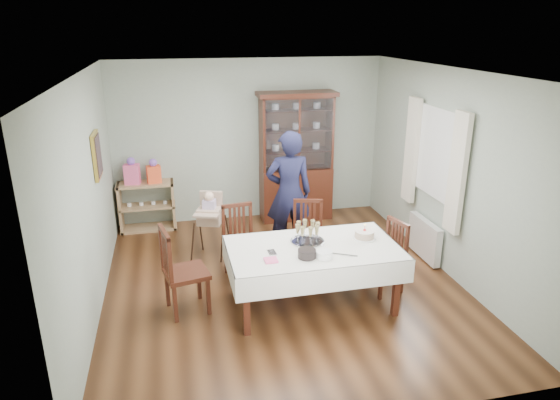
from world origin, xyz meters
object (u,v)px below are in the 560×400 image
object	(u,v)px
high_chair	(211,231)
gift_bag_pink	(132,172)
dining_table	(313,276)
chair_far_left	(241,256)
champagne_tray	(307,236)
woman	(289,193)
birthday_cake	(364,235)
gift_bag_orange	(154,172)
sideboard	(147,206)
chair_end_right	(384,270)
chair_end_left	(185,286)
chair_far_right	(307,249)
china_cabinet	(296,155)

from	to	relation	value
high_chair	gift_bag_pink	distance (m)	1.76
dining_table	chair_far_left	xyz separation A→B (m)	(-0.72, 0.91, -0.10)
dining_table	high_chair	distance (m)	1.92
champagne_tray	high_chair	bearing A→B (deg)	125.27
woman	birthday_cake	bearing A→B (deg)	116.10
dining_table	gift_bag_orange	world-z (taller)	gift_bag_orange
sideboard	woman	world-z (taller)	woman
champagne_tray	gift_bag_orange	xyz separation A→B (m)	(-1.80, 2.70, 0.14)
chair_end_right	high_chair	world-z (taller)	high_chair
dining_table	high_chair	bearing A→B (deg)	123.61
dining_table	chair_end_left	size ratio (longest dim) A/B	1.89
sideboard	champagne_tray	xyz separation A→B (m)	(1.95, -2.72, 0.44)
champagne_tray	gift_bag_pink	distance (m)	3.44
dining_table	woman	world-z (taller)	woman
chair_far_right	gift_bag_orange	size ratio (longest dim) A/B	2.39
dining_table	china_cabinet	size ratio (longest dim) A/B	0.92
sideboard	gift_bag_pink	size ratio (longest dim) A/B	2.06
chair_far_left	dining_table	bearing A→B (deg)	-58.61
chair_end_left	gift_bag_orange	distance (m)	2.75
woman	gift_bag_orange	bearing A→B (deg)	-31.62
chair_end_right	birthday_cake	distance (m)	0.62
dining_table	chair_far_right	distance (m)	0.99
birthday_cake	woman	bearing A→B (deg)	112.90
chair_far_left	gift_bag_orange	size ratio (longest dim) A/B	2.46
chair_end_left	birthday_cake	bearing A→B (deg)	-104.84
gift_bag_orange	birthday_cake	bearing A→B (deg)	-47.58
chair_end_left	birthday_cake	size ratio (longest dim) A/B	3.88
dining_table	chair_far_right	xyz separation A→B (m)	(0.21, 0.96, -0.11)
dining_table	chair_end_left	bearing A→B (deg)	172.54
chair_far_right	woman	distance (m)	0.85
gift_bag_orange	chair_end_left	bearing A→B (deg)	-82.60
chair_far_right	gift_bag_pink	xyz separation A→B (m)	(-2.37, 1.88, 0.71)
sideboard	gift_bag_orange	bearing A→B (deg)	-7.54
dining_table	sideboard	size ratio (longest dim) A/B	2.23
dining_table	high_chair	size ratio (longest dim) A/B	2.02
china_cabinet	sideboard	distance (m)	2.60
chair_far_right	champagne_tray	size ratio (longest dim) A/B	2.33
sideboard	gift_bag_pink	distance (m)	0.62
chair_far_left	champagne_tray	world-z (taller)	champagne_tray
china_cabinet	high_chair	bearing A→B (deg)	-142.01
champagne_tray	chair_far_left	bearing A→B (deg)	131.97
woman	chair_end_right	bearing A→B (deg)	126.77
chair_end_left	chair_end_right	xyz separation A→B (m)	(2.47, -0.06, -0.04)
chair_end_right	birthday_cake	xyz separation A→B (m)	(-0.31, -0.04, 0.54)
chair_far_left	high_chair	distance (m)	0.78
sideboard	gift_bag_pink	bearing A→B (deg)	-173.76
dining_table	gift_bag_pink	bearing A→B (deg)	127.36
sideboard	champagne_tray	world-z (taller)	champagne_tray
champagne_tray	chair_end_right	bearing A→B (deg)	-0.21
sideboard	dining_table	bearing A→B (deg)	-55.23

